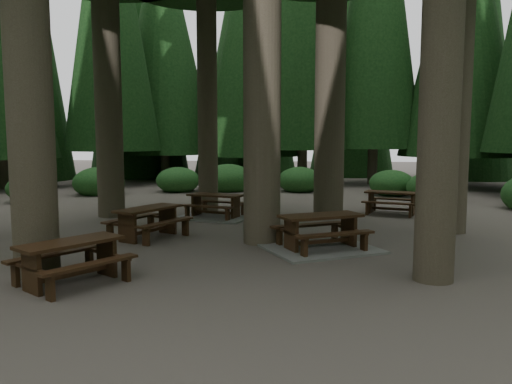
# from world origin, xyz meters

# --- Properties ---
(ground) EXTENTS (80.00, 80.00, 0.00)m
(ground) POSITION_xyz_m (0.00, 0.00, 0.00)
(ground) COLOR #584E47
(ground) RESTS_ON ground
(picnic_table_a) EXTENTS (2.87, 2.72, 0.76)m
(picnic_table_a) POSITION_xyz_m (2.13, -0.39, 0.26)
(picnic_table_a) COLOR gray
(picnic_table_a) RESTS_ON ground
(picnic_table_b) EXTENTS (1.96, 2.13, 0.74)m
(picnic_table_b) POSITION_xyz_m (-1.96, 0.38, 0.49)
(picnic_table_b) COLOR #331E0F
(picnic_table_b) RESTS_ON ground
(picnic_table_c) EXTENTS (2.49, 2.24, 0.71)m
(picnic_table_c) POSITION_xyz_m (-0.96, 3.55, 0.23)
(picnic_table_c) COLOR gray
(picnic_table_c) RESTS_ON ground
(picnic_table_d) EXTENTS (1.96, 1.76, 0.70)m
(picnic_table_d) POSITION_xyz_m (4.40, 4.97, 0.47)
(picnic_table_d) COLOR #331E0F
(picnic_table_d) RESTS_ON ground
(picnic_table_e) EXTENTS (2.03, 2.13, 0.72)m
(picnic_table_e) POSITION_xyz_m (-1.95, -3.42, 0.48)
(picnic_table_e) COLOR #331E0F
(picnic_table_e) RESTS_ON ground
(shrub_ring) EXTENTS (23.86, 24.64, 1.49)m
(shrub_ring) POSITION_xyz_m (0.70, 0.75, 0.40)
(shrub_ring) COLOR #1B4E1E
(shrub_ring) RESTS_ON ground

